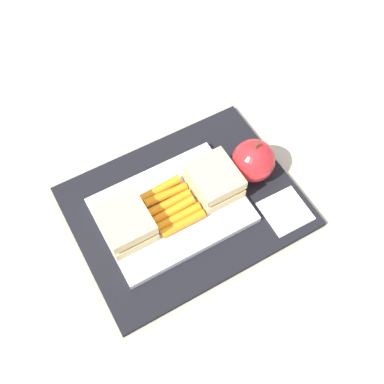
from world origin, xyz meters
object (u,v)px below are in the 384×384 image
(food_tray, at_px, (172,210))
(sandwich_half_left, at_px, (126,224))
(sandwich_half_right, at_px, (214,181))
(carrot_sticks_bundle, at_px, (171,206))
(apple, at_px, (253,160))
(paper_napkin, at_px, (285,211))

(food_tray, distance_m, sandwich_half_left, 0.08)
(food_tray, xyz_separation_m, sandwich_half_right, (0.08, 0.00, 0.03))
(sandwich_half_left, height_order, carrot_sticks_bundle, sandwich_half_left)
(carrot_sticks_bundle, relative_size, apple, 1.06)
(carrot_sticks_bundle, distance_m, paper_napkin, 0.18)
(sandwich_half_left, relative_size, apple, 0.97)
(apple, relative_size, paper_napkin, 1.18)
(sandwich_half_right, distance_m, carrot_sticks_bundle, 0.08)
(sandwich_half_left, bearing_deg, sandwich_half_right, 0.00)
(food_tray, xyz_separation_m, carrot_sticks_bundle, (0.00, 0.00, 0.01))
(food_tray, distance_m, sandwich_half_right, 0.08)
(sandwich_half_left, xyz_separation_m, sandwich_half_right, (0.16, 0.00, 0.00))
(carrot_sticks_bundle, relative_size, paper_napkin, 1.25)
(sandwich_half_left, bearing_deg, paper_napkin, -20.80)
(sandwich_half_left, relative_size, paper_napkin, 1.14)
(apple, distance_m, paper_napkin, 0.10)
(sandwich_half_left, bearing_deg, food_tray, 0.00)
(apple, xyz_separation_m, paper_napkin, (0.01, -0.09, -0.03))
(apple, bearing_deg, food_tray, -179.11)
(paper_napkin, bearing_deg, sandwich_half_right, 132.21)
(carrot_sticks_bundle, bearing_deg, sandwich_half_right, -0.01)
(sandwich_half_right, xyz_separation_m, apple, (0.07, 0.00, 0.00))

